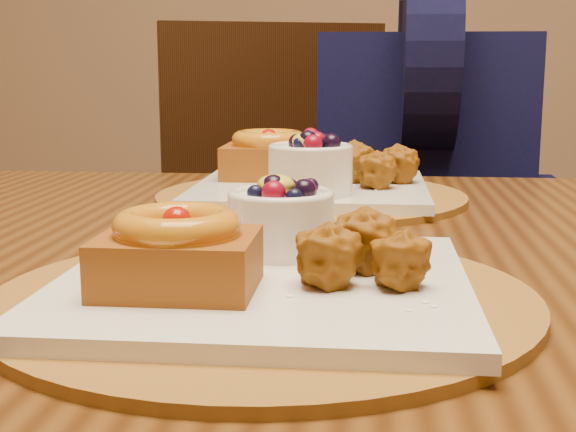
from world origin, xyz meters
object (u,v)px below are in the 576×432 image
Objects in this scene: place_setting_far at (308,178)px; diner at (424,131)px; place_setting_near at (261,271)px; chair_far at (290,244)px; dining_table at (294,314)px.

diner reaches higher than place_setting_far.
place_setting_far is (-0.00, 0.43, 0.01)m from place_setting_near.
place_setting_near is at bearing -105.30° from chair_far.
dining_table is at bearing -103.97° from chair_far.
chair_far is at bearing 97.75° from place_setting_far.
chair_far is (-0.09, 0.63, -0.22)m from place_setting_far.
diner is at bearing -48.84° from chair_far.
dining_table is 0.24m from place_setting_far.
chair_far is (-0.09, 1.06, -0.22)m from place_setting_near.
diner is (0.26, -0.14, 0.24)m from chair_far.
dining_table is 4.21× the size of place_setting_far.
place_setting_near is (-0.00, -0.22, 0.10)m from dining_table.
chair_far reaches higher than place_setting_near.
dining_table is 2.13× the size of diner.
dining_table is at bearing -114.53° from diner.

